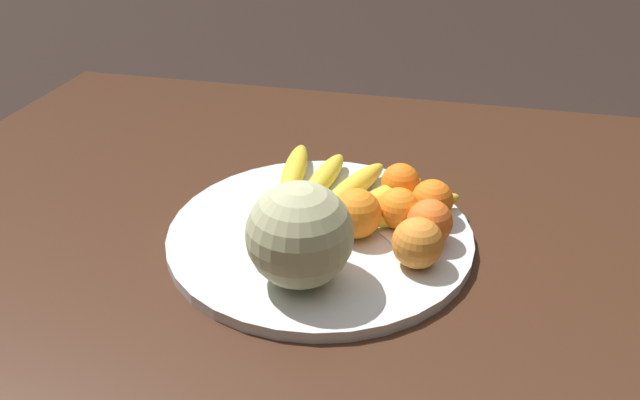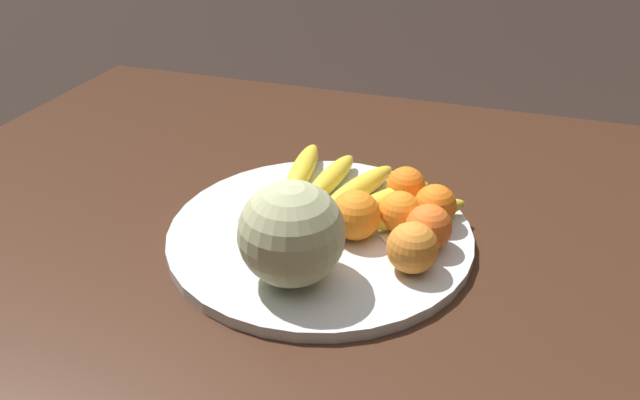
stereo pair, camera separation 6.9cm
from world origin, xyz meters
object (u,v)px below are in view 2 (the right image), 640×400
object	(u,v)px
melon	(291,234)
orange_back_left	(315,222)
kitchen_table	(307,266)
orange_top_small	(406,186)
orange_back_right	(429,227)
orange_front_right	(412,248)
orange_front_left	(355,215)
orange_side_extra	(399,212)
produce_tag	(398,247)
orange_mid_center	(435,205)
banana_bunch	(355,188)
fruit_bowl	(320,233)

from	to	relation	value
melon	orange_back_left	world-z (taller)	melon
kitchen_table	orange_top_small	distance (m)	0.20
melon	orange_back_right	size ratio (longest dim) A/B	2.11
orange_back_left	melon	bearing A→B (deg)	-89.05
orange_front_right	orange_top_small	size ratio (longest dim) A/B	1.14
orange_front_left	orange_back_left	bearing A→B (deg)	-155.45
orange_side_extra	produce_tag	bearing A→B (deg)	-78.08
produce_tag	orange_side_extra	bearing A→B (deg)	149.79
orange_mid_center	orange_back_right	distance (m)	0.06
kitchen_table	orange_top_small	xyz separation A→B (m)	(0.13, 0.09, 0.12)
orange_front_right	orange_back_left	xyz separation A→B (m)	(-0.15, 0.03, -0.01)
kitchen_table	orange_front_right	world-z (taller)	orange_front_right
orange_back_right	orange_side_extra	distance (m)	0.06
orange_back_right	orange_mid_center	bearing A→B (deg)	91.24
banana_bunch	orange_back_right	xyz separation A→B (m)	(0.14, -0.10, 0.01)
banana_bunch	orange_mid_center	xyz separation A→B (m)	(0.13, -0.04, 0.01)
orange_front_right	melon	bearing A→B (deg)	-154.97
orange_mid_center	banana_bunch	bearing A→B (deg)	165.19
orange_back_left	orange_back_right	xyz separation A→B (m)	(0.16, 0.03, 0.00)
produce_tag	orange_front_left	bearing A→B (deg)	-140.44
orange_mid_center	orange_back_left	world-z (taller)	orange_mid_center
banana_bunch	orange_mid_center	bearing A→B (deg)	-83.29
melon	orange_mid_center	bearing A→B (deg)	51.12
fruit_bowl	orange_front_right	xyz separation A→B (m)	(0.15, -0.06, 0.04)
orange_front_right	orange_top_small	bearing A→B (deg)	104.27
orange_front_right	banana_bunch	bearing A→B (deg)	127.70
orange_back_right	orange_top_small	world-z (taller)	orange_back_right
melon	banana_bunch	size ratio (longest dim) A/B	0.44
melon	orange_front_right	world-z (taller)	melon
orange_back_left	orange_back_right	bearing A→B (deg)	11.30
orange_back_left	orange_side_extra	world-z (taller)	orange_side_extra
orange_back_right	fruit_bowl	bearing A→B (deg)	-178.64
fruit_bowl	orange_front_left	distance (m)	0.07
orange_back_left	orange_top_small	distance (m)	0.18
fruit_bowl	orange_side_extra	bearing A→B (deg)	16.99
kitchen_table	orange_front_right	distance (m)	0.23
fruit_bowl	orange_back_left	distance (m)	0.05
kitchen_table	fruit_bowl	distance (m)	0.09
orange_front_right	orange_back_right	distance (m)	0.06
fruit_bowl	orange_side_extra	distance (m)	0.12
orange_mid_center	orange_back_left	size ratio (longest dim) A/B	1.10
orange_mid_center	orange_side_extra	distance (m)	0.06
fruit_bowl	orange_mid_center	size ratio (longest dim) A/B	7.09
kitchen_table	melon	size ratio (longest dim) A/B	10.60
banana_bunch	fruit_bowl	bearing A→B (deg)	-171.75
orange_back_left	produce_tag	bearing A→B (deg)	6.92
kitchen_table	fruit_bowl	xyz separation A→B (m)	(0.03, -0.03, 0.09)
orange_front_left	orange_top_small	world-z (taller)	orange_front_left
orange_front_right	orange_top_small	world-z (taller)	orange_front_right
orange_front_left	orange_back_left	size ratio (longest dim) A/B	1.26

